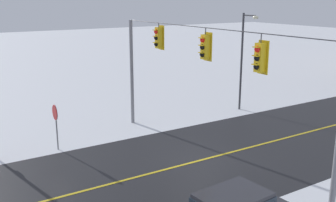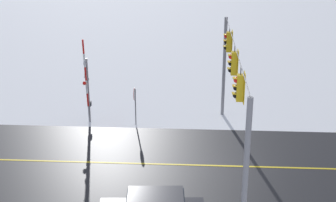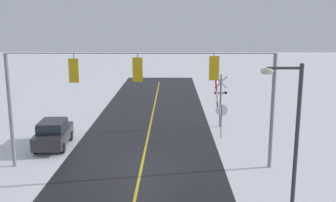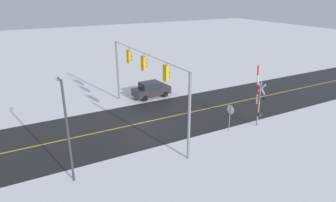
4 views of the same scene
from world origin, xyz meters
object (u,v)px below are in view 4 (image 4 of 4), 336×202
parked_car_charcoal (151,89)px  streetlamp_near (66,121)px  railroad_crossing (259,100)px  stop_sign (230,112)px

parked_car_charcoal → streetlamp_near: size_ratio=0.66×
parked_car_charcoal → streetlamp_near: 16.06m
streetlamp_near → railroad_crossing: bearing=-88.7°
parked_car_charcoal → streetlamp_near: (-11.42, 10.91, 2.96)m
parked_car_charcoal → streetlamp_near: streetlamp_near is taller
stop_sign → streetlamp_near: 13.13m
railroad_crossing → streetlamp_near: (-0.35, 15.80, 1.56)m
railroad_crossing → streetlamp_near: streetlamp_near is taller
railroad_crossing → streetlamp_near: bearing=91.3°
stop_sign → railroad_crossing: bearing=-94.6°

